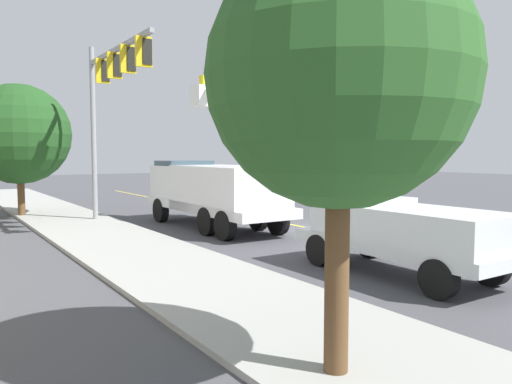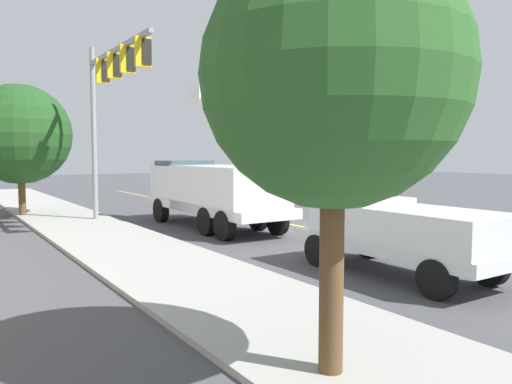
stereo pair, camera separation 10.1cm
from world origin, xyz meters
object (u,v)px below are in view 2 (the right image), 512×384
service_pickup_truck (399,230)px  passing_minivan (226,187)px  utility_bucket_truck (212,188)px  traffic_cone_mid_rear (212,207)px  traffic_signal_mast (110,89)px  traffic_cone_mid_front (334,229)px

service_pickup_truck → passing_minivan: size_ratio=1.17×
service_pickup_truck → passing_minivan: service_pickup_truck is taller
utility_bucket_truck → traffic_cone_mid_rear: (3.52, -1.92, -1.21)m
service_pickup_truck → traffic_signal_mast: traffic_signal_mast is taller
passing_minivan → traffic_cone_mid_front: bearing=165.2°
utility_bucket_truck → traffic_signal_mast: size_ratio=1.08×
utility_bucket_truck → traffic_cone_mid_front: size_ratio=11.06×
service_pickup_truck → passing_minivan: (17.87, -5.70, -0.15)m
utility_bucket_truck → service_pickup_truck: 9.63m
utility_bucket_truck → passing_minivan: (8.25, -5.54, -0.62)m
passing_minivan → traffic_signal_mast: (-6.16, 8.95, 4.57)m
service_pickup_truck → utility_bucket_truck: bearing=-1.0°
utility_bucket_truck → passing_minivan: utility_bucket_truck is taller
traffic_signal_mast → utility_bucket_truck: bearing=-121.5°
utility_bucket_truck → traffic_cone_mid_rear: utility_bucket_truck is taller
traffic_signal_mast → traffic_cone_mid_front: bearing=-142.3°
passing_minivan → traffic_cone_mid_rear: (-4.73, 3.62, -0.58)m
passing_minivan → traffic_signal_mast: bearing=124.5°
service_pickup_truck → traffic_cone_mid_front: bearing=-25.5°
service_pickup_truck → traffic_cone_mid_rear: size_ratio=7.11×
traffic_cone_mid_front → traffic_signal_mast: size_ratio=0.10×
traffic_cone_mid_rear → traffic_signal_mast: (-1.42, 5.34, 5.15)m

